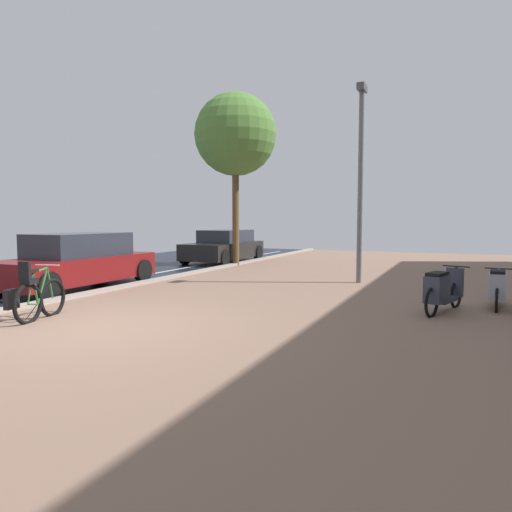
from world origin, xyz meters
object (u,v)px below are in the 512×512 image
(scooter_far, at_px, (497,288))
(street_tree, at_px, (235,135))
(lamp_post, at_px, (361,173))
(parked_car_far, at_px, (224,247))
(scooter_mid, at_px, (442,291))
(parked_car_near, at_px, (78,262))
(bicycle_foreground, at_px, (36,298))

(scooter_far, bearing_deg, street_tree, 146.66)
(lamp_post, bearing_deg, parked_car_far, 147.40)
(scooter_mid, bearing_deg, parked_car_near, -178.09)
(parked_car_near, bearing_deg, parked_car_far, 89.62)
(scooter_mid, height_order, scooter_far, scooter_mid)
(parked_car_far, xyz_separation_m, street_tree, (1.07, -1.07, 4.28))
(parked_car_far, bearing_deg, lamp_post, -32.60)
(bicycle_foreground, bearing_deg, parked_car_far, 101.10)
(scooter_mid, height_order, parked_car_far, parked_car_far)
(parked_car_near, height_order, street_tree, street_tree)
(scooter_far, relative_size, lamp_post, 0.32)
(parked_car_near, distance_m, street_tree, 8.14)
(scooter_mid, distance_m, parked_car_near, 8.68)
(parked_car_far, bearing_deg, bicycle_foreground, -78.90)
(bicycle_foreground, relative_size, street_tree, 0.21)
(parked_car_near, relative_size, street_tree, 0.67)
(bicycle_foreground, distance_m, parked_car_near, 3.90)
(parked_car_near, xyz_separation_m, lamp_post, (6.42, 3.85, 2.34))
(scooter_mid, xyz_separation_m, parked_car_far, (-8.62, 7.63, 0.20))
(parked_car_near, bearing_deg, bicycle_foreground, -55.01)
(bicycle_foreground, xyz_separation_m, street_tree, (-1.11, 10.04, 4.52))
(scooter_mid, bearing_deg, lamp_post, 122.35)
(scooter_far, height_order, lamp_post, lamp_post)
(street_tree, bearing_deg, scooter_mid, -40.98)
(bicycle_foreground, height_order, lamp_post, lamp_post)
(bicycle_foreground, xyz_separation_m, parked_car_far, (-2.18, 11.11, 0.24))
(scooter_mid, height_order, parked_car_near, parked_car_near)
(scooter_far, relative_size, street_tree, 0.27)
(scooter_mid, distance_m, parked_car_far, 11.51)
(scooter_far, xyz_separation_m, parked_car_far, (-9.61, 6.69, 0.22))
(bicycle_foreground, distance_m, scooter_far, 8.65)
(parked_car_far, bearing_deg, street_tree, -44.98)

